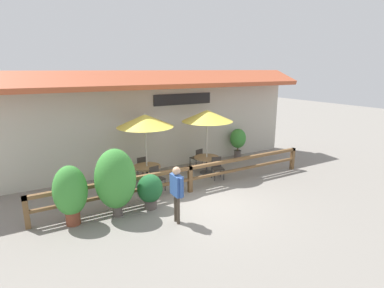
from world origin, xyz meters
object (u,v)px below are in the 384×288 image
chair_near_streetside (156,177)px  chair_near_wallside (141,166)px  dining_table_near (147,169)px  chair_middle_wallside (197,157)px  potted_plant_entrance_palm (116,179)px  potted_plant_small_flowering (70,192)px  patio_umbrella_middle (207,116)px  potted_plant_corner_fern (238,140)px  chair_middle_streetside (217,167)px  pedestrian (177,187)px  dining_table_middle (207,160)px  patio_umbrella_near (145,121)px  potted_plant_broad_leaf (150,190)px

chair_near_streetside → chair_near_wallside: (-0.02, 1.56, 0.00)m
dining_table_near → chair_middle_wallside: bearing=14.5°
potted_plant_entrance_palm → potted_plant_small_flowering: bearing=174.7°
patio_umbrella_middle → potted_plant_corner_fern: 3.09m
potted_plant_small_flowering → potted_plant_corner_fern: 8.58m
potted_plant_small_flowering → chair_middle_streetside: bearing=10.2°
dining_table_near → potted_plant_small_flowering: (-2.98, -1.90, 0.41)m
chair_middle_wallside → pedestrian: size_ratio=0.52×
chair_near_streetside → dining_table_middle: 2.66m
chair_near_streetside → patio_umbrella_middle: patio_umbrella_middle is taller
dining_table_near → patio_umbrella_middle: patio_umbrella_middle is taller
dining_table_near → patio_umbrella_middle: size_ratio=0.39×
patio_umbrella_near → potted_plant_broad_leaf: size_ratio=2.42×
dining_table_near → chair_near_streetside: bearing=-85.8°
potted_plant_small_flowering → potted_plant_entrance_palm: size_ratio=0.84×
potted_plant_entrance_palm → pedestrian: bearing=-42.6°
patio_umbrella_near → patio_umbrella_middle: (2.63, -0.11, 0.00)m
chair_near_wallside → dining_table_middle: size_ratio=0.83×
chair_near_streetside → potted_plant_entrance_palm: potted_plant_entrance_palm is taller
dining_table_near → potted_plant_small_flowering: size_ratio=0.61×
chair_near_streetside → dining_table_middle: size_ratio=0.83×
patio_umbrella_middle → pedestrian: patio_umbrella_middle is taller
dining_table_near → potted_plant_corner_fern: 5.21m
patio_umbrella_middle → potted_plant_entrance_palm: size_ratio=1.31×
patio_umbrella_middle → potted_plant_entrance_palm: (-4.36, -1.91, -1.29)m
chair_near_wallside → potted_plant_corner_fern: (5.07, 0.19, 0.44)m
potted_plant_small_flowering → potted_plant_entrance_palm: potted_plant_entrance_palm is taller
dining_table_near → chair_near_streetside: size_ratio=1.21×
potted_plant_small_flowering → pedestrian: (2.60, -1.37, 0.11)m
chair_near_streetside → potted_plant_corner_fern: 5.36m
potted_plant_entrance_palm → chair_near_streetside: bearing=34.6°
dining_table_middle → chair_middle_wallside: bearing=90.2°
dining_table_near → pedestrian: bearing=-96.5°
chair_middle_streetside → potted_plant_broad_leaf: size_ratio=0.78×
potted_plant_entrance_palm → pedestrian: size_ratio=1.24×
dining_table_near → chair_middle_wallside: (2.62, 0.68, -0.07)m
dining_table_near → potted_plant_small_flowering: potted_plant_small_flowering is taller
potted_plant_corner_fern → dining_table_near: bearing=-169.3°
patio_umbrella_middle → chair_middle_wallside: 2.10m
dining_table_middle → potted_plant_small_flowering: size_ratio=0.61×
potted_plant_entrance_palm → potted_plant_corner_fern: potted_plant_entrance_palm is taller
patio_umbrella_middle → chair_middle_wallside: bearing=90.2°
chair_middle_wallside → chair_near_streetside: bearing=14.8°
chair_near_wallside → dining_table_near: bearing=83.6°
chair_near_streetside → chair_middle_wallside: bearing=15.8°
potted_plant_corner_fern → potted_plant_entrance_palm: bearing=-156.5°
patio_umbrella_near → potted_plant_broad_leaf: (-0.69, -2.05, -1.82)m
potted_plant_small_flowering → pedestrian: bearing=-27.7°
potted_plant_corner_fern → chair_middle_streetside: bearing=-143.1°
potted_plant_small_flowering → potted_plant_entrance_palm: (1.24, -0.11, 0.19)m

